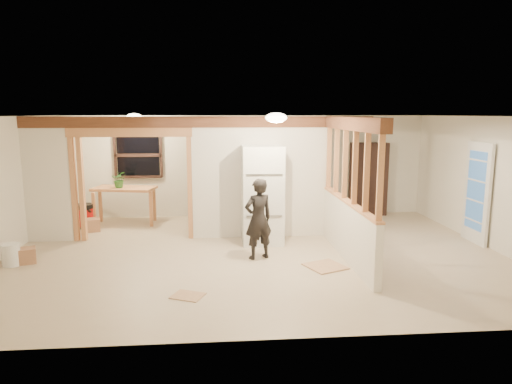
{
  "coord_description": "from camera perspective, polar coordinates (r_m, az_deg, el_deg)",
  "views": [
    {
      "loc": [
        -0.66,
        -8.06,
        2.55
      ],
      "look_at": [
        0.04,
        0.4,
        1.08
      ],
      "focal_mm": 32.0,
      "sensor_mm": 36.0,
      "label": 1
    }
  ],
  "objects": [
    {
      "name": "floor",
      "position": [
        8.48,
        -0.05,
        -7.73
      ],
      "size": [
        9.0,
        6.5,
        0.01
      ],
      "primitive_type": "cube",
      "color": "#BDAA8D",
      "rests_on": "ground"
    },
    {
      "name": "ceiling",
      "position": [
        8.09,
        -0.05,
        9.45
      ],
      "size": [
        9.0,
        6.5,
        0.01
      ],
      "primitive_type": "cube",
      "color": "white"
    },
    {
      "name": "wall_back",
      "position": [
        11.4,
        -1.39,
        3.25
      ],
      "size": [
        9.0,
        0.01,
        2.5
      ],
      "primitive_type": "cube",
      "color": "silver",
      "rests_on": "floor"
    },
    {
      "name": "wall_front",
      "position": [
        5.03,
        2.99,
        -5.19
      ],
      "size": [
        9.0,
        0.01,
        2.5
      ],
      "primitive_type": "cube",
      "color": "silver",
      "rests_on": "floor"
    },
    {
      "name": "wall_right",
      "position": [
        9.66,
        27.62,
        0.94
      ],
      "size": [
        0.01,
        6.5,
        2.5
      ],
      "primitive_type": "cube",
      "color": "silver",
      "rests_on": "floor"
    },
    {
      "name": "partition_left_stub",
      "position": [
        9.95,
        -24.62,
        1.4
      ],
      "size": [
        0.9,
        0.12,
        2.5
      ],
      "primitive_type": "cube",
      "color": "silver",
      "rests_on": "floor"
    },
    {
      "name": "partition_center",
      "position": [
        9.39,
        0.57,
        1.84
      ],
      "size": [
        2.8,
        0.12,
        2.5
      ],
      "primitive_type": "cube",
      "color": "silver",
      "rests_on": "floor"
    },
    {
      "name": "doorway_frame",
      "position": [
        9.53,
        -15.19,
        0.71
      ],
      "size": [
        2.46,
        0.14,
        2.2
      ],
      "primitive_type": "cube",
      "color": "tan",
      "rests_on": "floor"
    },
    {
      "name": "header_beam_back",
      "position": [
        9.27,
        -6.91,
        8.68
      ],
      "size": [
        7.0,
        0.18,
        0.22
      ],
      "primitive_type": "cube",
      "color": "brown",
      "rests_on": "ceiling"
    },
    {
      "name": "header_beam_right",
      "position": [
        7.99,
        11.83,
        8.38
      ],
      "size": [
        0.18,
        3.3,
        0.22
      ],
      "primitive_type": "cube",
      "color": "brown",
      "rests_on": "ceiling"
    },
    {
      "name": "pony_wall",
      "position": [
        8.25,
        11.38,
        -4.79
      ],
      "size": [
        0.12,
        3.2,
        1.0
      ],
      "primitive_type": "cube",
      "color": "silver",
      "rests_on": "floor"
    },
    {
      "name": "stud_partition",
      "position": [
        8.04,
        11.65,
        3.24
      ],
      "size": [
        0.14,
        3.2,
        1.32
      ],
      "primitive_type": "cube",
      "color": "tan",
      "rests_on": "pony_wall"
    },
    {
      "name": "window_back",
      "position": [
        11.44,
        -14.52,
        4.47
      ],
      "size": [
        1.12,
        0.1,
        1.1
      ],
      "primitive_type": "cube",
      "color": "black",
      "rests_on": "wall_back"
    },
    {
      "name": "french_door",
      "position": [
        9.99,
        25.91,
        -0.12
      ],
      "size": [
        0.12,
        0.86,
        2.0
      ],
      "primitive_type": "cube",
      "color": "white",
      "rests_on": "floor"
    },
    {
      "name": "ceiling_dome_main",
      "position": [
        7.62,
        2.54,
        9.27
      ],
      "size": [
        0.36,
        0.36,
        0.16
      ],
      "primitive_type": "ellipsoid",
      "color": "#FFEABF",
      "rests_on": "ceiling"
    },
    {
      "name": "ceiling_dome_util",
      "position": [
        10.52,
        -15.0,
        9.09
      ],
      "size": [
        0.32,
        0.32,
        0.14
      ],
      "primitive_type": "ellipsoid",
      "color": "#FFEABF",
      "rests_on": "ceiling"
    },
    {
      "name": "hanging_bulb",
      "position": [
        9.76,
        -12.73,
        7.39
      ],
      "size": [
        0.07,
        0.07,
        0.07
      ],
      "primitive_type": "ellipsoid",
      "color": "#FFD88C",
      "rests_on": "ceiling"
    },
    {
      "name": "refrigerator",
      "position": [
        9.0,
        0.8,
        -0.34
      ],
      "size": [
        0.8,
        0.77,
        1.93
      ],
      "primitive_type": "cube",
      "color": "white",
      "rests_on": "floor"
    },
    {
      "name": "woman",
      "position": [
        8.03,
        0.29,
        -3.37
      ],
      "size": [
        0.62,
        0.52,
        1.44
      ],
      "primitive_type": "imported",
      "rotation": [
        0.0,
        0.0,
        3.54
      ],
      "color": "black",
      "rests_on": "floor"
    },
    {
      "name": "work_table",
      "position": [
        11.03,
        -16.05,
        -1.65
      ],
      "size": [
        1.49,
        0.96,
        0.87
      ],
      "primitive_type": "cube",
      "rotation": [
        0.0,
        0.0,
        -0.21
      ],
      "color": "tan",
      "rests_on": "floor"
    },
    {
      "name": "potted_plant",
      "position": [
        10.88,
        -16.7,
        1.51
      ],
      "size": [
        0.35,
        0.3,
        0.38
      ],
      "primitive_type": "imported",
      "rotation": [
        0.0,
        0.0,
        -0.03
      ],
      "color": "#2A5E2B",
      "rests_on": "work_table"
    },
    {
      "name": "shop_vac",
      "position": [
        10.96,
        -20.57,
        -2.8
      ],
      "size": [
        0.48,
        0.48,
        0.55
      ],
      "primitive_type": "cylinder",
      "rotation": [
        0.0,
        0.0,
        0.15
      ],
      "color": "#B00D0A",
      "rests_on": "floor"
    },
    {
      "name": "bookshelf",
      "position": [
        11.82,
        13.87,
        1.57
      ],
      "size": [
        0.92,
        0.31,
        1.83
      ],
      "primitive_type": "cube",
      "color": "black",
      "rests_on": "floor"
    },
    {
      "name": "bucket",
      "position": [
        8.82,
        -28.3,
        -6.92
      ],
      "size": [
        0.39,
        0.39,
        0.38
      ],
      "primitive_type": "cylinder",
      "rotation": [
        0.0,
        0.0,
        -0.42
      ],
      "color": "silver",
      "rests_on": "floor"
    },
    {
      "name": "box_util_a",
      "position": [
        10.18,
        -7.13,
        -4.03
      ],
      "size": [
        0.3,
        0.26,
        0.26
      ],
      "primitive_type": "cube",
      "rotation": [
        0.0,
        0.0,
        0.01
      ],
      "color": "#A87351",
      "rests_on": "floor"
    },
    {
      "name": "box_util_b",
      "position": [
        10.64,
        -19.74,
        -3.89
      ],
      "size": [
        0.38,
        0.38,
        0.28
      ],
      "primitive_type": "cube",
      "rotation": [
        0.0,
        0.0,
        0.32
      ],
      "color": "#A87351",
      "rests_on": "floor"
    },
    {
      "name": "box_front",
      "position": [
        8.86,
        -26.84,
        -7.12
      ],
      "size": [
        0.4,
        0.36,
        0.26
      ],
      "primitive_type": "cube",
      "rotation": [
        0.0,
        0.0,
        0.37
      ],
      "color": "#A87351",
      "rests_on": "floor"
    },
    {
      "name": "floor_panel_near",
      "position": [
        7.85,
        8.66,
        -9.17
      ],
      "size": [
        0.77,
        0.77,
        0.02
      ],
      "primitive_type": "cube",
      "rotation": [
        0.0,
        0.0,
        0.41
      ],
      "color": "tan",
      "rests_on": "floor"
    },
    {
      "name": "floor_panel_far",
      "position": [
        6.68,
        -8.52,
        -12.7
      ],
      "size": [
        0.53,
        0.49,
        0.01
      ],
      "primitive_type": "cube",
      "rotation": [
        0.0,
        0.0,
        -0.42
      ],
      "color": "tan",
      "rests_on": "floor"
    }
  ]
}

